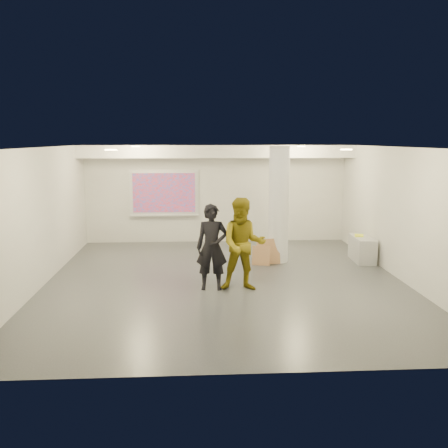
{
  "coord_description": "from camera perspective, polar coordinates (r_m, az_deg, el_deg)",
  "views": [
    {
      "loc": [
        -0.68,
        -10.85,
        3.18
      ],
      "look_at": [
        0.0,
        0.4,
        1.25
      ],
      "focal_mm": 40.0,
      "sensor_mm": 36.0,
      "label": 1
    }
  ],
  "objects": [
    {
      "name": "woman",
      "position": [
        10.56,
        -1.38,
        -2.67
      ],
      "size": [
        0.7,
        0.48,
        1.83
      ],
      "primitive_type": "imported",
      "rotation": [
        0.0,
        0.0,
        -0.07
      ],
      "color": "black",
      "rests_on": "floor"
    },
    {
      "name": "floor",
      "position": [
        11.33,
        0.12,
        -6.59
      ],
      "size": [
        8.0,
        9.0,
        0.01
      ],
      "primitive_type": "cube",
      "color": "#383B40",
      "rests_on": "ground"
    },
    {
      "name": "column",
      "position": [
        12.95,
        6.27,
        2.2
      ],
      "size": [
        0.52,
        0.52,
        3.0
      ],
      "primitive_type": "cylinder",
      "color": "silver",
      "rests_on": "floor"
    },
    {
      "name": "cardboard_back",
      "position": [
        12.85,
        5.09,
        -3.16
      ],
      "size": [
        0.62,
        0.26,
        0.65
      ],
      "primitive_type": "cube",
      "rotation": [
        -0.18,
        0.0,
        0.15
      ],
      "color": "#A2734C",
      "rests_on": "floor"
    },
    {
      "name": "soffit_band",
      "position": [
        14.82,
        -0.84,
        8.32
      ],
      "size": [
        8.0,
        1.1,
        0.36
      ],
      "primitive_type": "cube",
      "color": "white",
      "rests_on": "ceiling"
    },
    {
      "name": "ceiling",
      "position": [
        10.88,
        0.13,
        8.77
      ],
      "size": [
        8.0,
        9.0,
        0.01
      ],
      "primitive_type": "cube",
      "color": "white",
      "rests_on": "floor"
    },
    {
      "name": "credenza",
      "position": [
        13.6,
        15.52,
        -2.77
      ],
      "size": [
        0.51,
        1.13,
        0.65
      ],
      "primitive_type": "cube",
      "rotation": [
        0.0,
        0.0,
        -0.04
      ],
      "color": "#A1A3A6",
      "rests_on": "floor"
    },
    {
      "name": "downlight_ne",
      "position": [
        13.66,
        8.82,
        8.76
      ],
      "size": [
        0.22,
        0.22,
        0.02
      ],
      "primitive_type": "cylinder",
      "color": "#FFE48D",
      "rests_on": "ceiling"
    },
    {
      "name": "cardboard_front",
      "position": [
        12.72,
        4.25,
        -3.63
      ],
      "size": [
        0.47,
        0.24,
        0.5
      ],
      "primitive_type": "cube",
      "rotation": [
        -0.14,
        0.0,
        -0.28
      ],
      "color": "#A2734C",
      "rests_on": "floor"
    },
    {
      "name": "wall_left",
      "position": [
        11.47,
        -20.24,
        0.69
      ],
      "size": [
        0.01,
        9.0,
        3.0
      ],
      "primitive_type": "cube",
      "color": "silver",
      "rests_on": "floor"
    },
    {
      "name": "projection_screen",
      "position": [
        15.42,
        -6.87,
        3.49
      ],
      "size": [
        2.1,
        0.13,
        1.42
      ],
      "color": "silver",
      "rests_on": "wall_back"
    },
    {
      "name": "wall_front",
      "position": [
        6.61,
        2.57,
        -5.02
      ],
      "size": [
        8.0,
        0.01,
        3.0
      ],
      "primitive_type": "cube",
      "color": "silver",
      "rests_on": "floor"
    },
    {
      "name": "downlight_sw",
      "position": [
        9.48,
        -12.82,
        8.27
      ],
      "size": [
        0.22,
        0.22,
        0.02
      ],
      "primitive_type": "cylinder",
      "color": "#FFE48D",
      "rests_on": "ceiling"
    },
    {
      "name": "man",
      "position": [
        10.5,
        2.21,
        -2.35
      ],
      "size": [
        0.99,
        0.79,
        1.97
      ],
      "primitive_type": "imported",
      "rotation": [
        0.0,
        0.0,
        -0.04
      ],
      "color": "olive",
      "rests_on": "floor"
    },
    {
      "name": "downlight_nw",
      "position": [
        13.44,
        -10.07,
        8.71
      ],
      "size": [
        0.22,
        0.22,
        0.02
      ],
      "primitive_type": "cylinder",
      "color": "#FFE48D",
      "rests_on": "ceiling"
    },
    {
      "name": "downlight_se",
      "position": [
        9.79,
        13.8,
        8.27
      ],
      "size": [
        0.22,
        0.22,
        0.02
      ],
      "primitive_type": "cylinder",
      "color": "#FFE48D",
      "rests_on": "ceiling"
    },
    {
      "name": "postit_pad",
      "position": [
        13.65,
        15.18,
        -1.27
      ],
      "size": [
        0.3,
        0.35,
        0.03
      ],
      "primitive_type": "cube",
      "rotation": [
        0.0,
        0.0,
        -0.3
      ],
      "color": "#F1FF25",
      "rests_on": "credenza"
    },
    {
      "name": "wall_back",
      "position": [
        15.46,
        -0.92,
        3.47
      ],
      "size": [
        8.0,
        0.01,
        3.0
      ],
      "primitive_type": "cube",
      "color": "silver",
      "rests_on": "floor"
    },
    {
      "name": "wall_right",
      "position": [
        11.94,
        19.66,
        1.05
      ],
      "size": [
        0.01,
        9.0,
        3.0
      ],
      "primitive_type": "cube",
      "color": "silver",
      "rests_on": "floor"
    }
  ]
}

